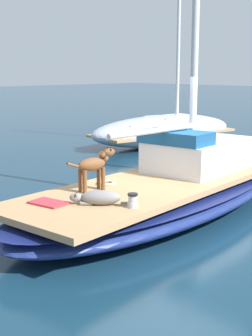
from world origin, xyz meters
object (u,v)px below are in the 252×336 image
(sailboat_main, at_px, (165,196))
(dog_brown, at_px, (94,165))
(coiled_rope, at_px, (106,183))
(deck_towel, at_px, (49,203))
(dog_grey, at_px, (98,198))
(moored_boat_port_side, at_px, (164,129))
(deck_winch, at_px, (133,201))

(sailboat_main, height_order, dog_brown, dog_brown)
(coiled_rope, relative_size, deck_towel, 0.58)
(coiled_rope, distance_m, deck_towel, 1.50)
(deck_towel, bearing_deg, dog_brown, 98.27)
(dog_grey, bearing_deg, dog_brown, 143.31)
(deck_towel, distance_m, moored_boat_port_side, 10.17)
(coiled_rope, bearing_deg, dog_brown, -65.89)
(deck_winch, distance_m, moored_boat_port_side, 10.13)
(sailboat_main, relative_size, dog_grey, 9.76)
(dog_grey, height_order, dog_brown, dog_brown)
(sailboat_main, height_order, moored_boat_port_side, moored_boat_port_side)
(deck_winch, height_order, deck_towel, deck_winch)
(dog_grey, bearing_deg, deck_winch, 29.29)
(coiled_rope, bearing_deg, deck_towel, -76.79)
(sailboat_main, relative_size, moored_boat_port_side, 1.09)
(dog_brown, distance_m, coiled_rope, 0.62)
(sailboat_main, bearing_deg, dog_grey, -77.77)
(dog_brown, distance_m, deck_winch, 1.24)
(coiled_rope, height_order, moored_boat_port_side, moored_boat_port_side)
(sailboat_main, height_order, dog_grey, dog_grey)
(deck_towel, xyz_separation_m, moored_boat_port_side, (-5.33, 8.66, -0.11))
(deck_winch, height_order, moored_boat_port_side, moored_boat_port_side)
(dog_brown, distance_m, moored_boat_port_side, 9.24)
(sailboat_main, xyz_separation_m, deck_towel, (-0.12, -2.51, 0.34))
(sailboat_main, relative_size, deck_winch, 35.49)
(deck_towel, bearing_deg, sailboat_main, 87.34)
(sailboat_main, xyz_separation_m, moored_boat_port_side, (-5.45, 6.15, 0.23))
(deck_winch, relative_size, deck_towel, 0.38)
(coiled_rope, bearing_deg, moored_boat_port_side, 124.73)
(dog_brown, bearing_deg, sailboat_main, 79.79)
(dog_grey, distance_m, deck_towel, 0.75)
(sailboat_main, distance_m, deck_towel, 2.53)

